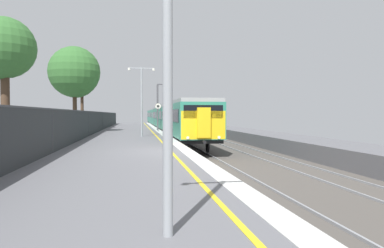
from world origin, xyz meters
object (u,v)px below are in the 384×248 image
at_px(speed_limit_sign, 158,113).
at_px(background_tree_back, 81,85).
at_px(signal_gantry, 160,101).
at_px(background_tree_right, 2,51).
at_px(platform_lamp_mid, 141,95).
at_px(background_tree_left, 75,68).
at_px(commuter_train_at_platform, 164,117).
at_px(platform_lamp_near, 167,7).
at_px(background_tree_centre, 75,74).

relative_size(speed_limit_sign, background_tree_back, 0.40).
xyz_separation_m(signal_gantry, background_tree_right, (-9.10, -18.04, 1.80)).
bearing_deg(background_tree_back, speed_limit_sign, -51.34).
bearing_deg(background_tree_back, platform_lamp_mid, -69.30).
xyz_separation_m(signal_gantry, background_tree_left, (-9.17, 3.91, 3.74)).
height_order(commuter_train_at_platform, platform_lamp_near, platform_lamp_near).
relative_size(platform_lamp_mid, background_tree_left, 0.60).
bearing_deg(platform_lamp_mid, platform_lamp_near, -90.00).
bearing_deg(background_tree_centre, background_tree_left, 99.09).
distance_m(platform_lamp_near, background_tree_right, 16.00).
xyz_separation_m(background_tree_left, background_tree_centre, (1.03, -6.42, -1.34)).
height_order(commuter_train_at_platform, platform_lamp_mid, platform_lamp_mid).
distance_m(commuter_train_at_platform, speed_limit_sign, 16.50).
bearing_deg(platform_lamp_near, platform_lamp_mid, 90.00).
height_order(platform_lamp_mid, background_tree_left, background_tree_left).
bearing_deg(platform_lamp_mid, background_tree_left, 116.48).
bearing_deg(background_tree_left, speed_limit_sign, -36.08).
bearing_deg(signal_gantry, background_tree_centre, -162.81).
distance_m(signal_gantry, platform_lamp_near, 32.38).
relative_size(speed_limit_sign, background_tree_centre, 0.35).
height_order(speed_limit_sign, platform_lamp_mid, platform_lamp_mid).
bearing_deg(background_tree_left, commuter_train_at_platform, 43.18).
xyz_separation_m(signal_gantry, platform_lamp_mid, (-2.09, -10.30, 0.07)).
relative_size(signal_gantry, background_tree_back, 0.71).
bearing_deg(platform_lamp_near, commuter_train_at_platform, 85.59).
height_order(commuter_train_at_platform, background_tree_centre, background_tree_centre).
bearing_deg(background_tree_centre, signal_gantry, 17.19).
bearing_deg(speed_limit_sign, commuter_train_at_platform, 83.57).
height_order(background_tree_left, background_tree_back, background_tree_left).
bearing_deg(platform_lamp_near, background_tree_right, 116.14).
xyz_separation_m(signal_gantry, platform_lamp_near, (-2.09, -32.32, 0.07)).
xyz_separation_m(platform_lamp_mid, background_tree_centre, (-6.05, 7.78, 2.32)).
relative_size(background_tree_right, background_tree_back, 0.96).
bearing_deg(speed_limit_sign, background_tree_left, 143.92).
height_order(signal_gantry, platform_lamp_mid, platform_lamp_mid).
xyz_separation_m(background_tree_centre, background_tree_right, (-0.96, -15.52, -0.59)).
distance_m(commuter_train_at_platform, background_tree_right, 33.82).
xyz_separation_m(platform_lamp_near, background_tree_back, (-7.12, 40.86, 2.13)).
relative_size(signal_gantry, background_tree_right, 0.74).
distance_m(platform_lamp_mid, background_tree_left, 16.28).
bearing_deg(background_tree_right, signal_gantry, 63.23).
height_order(platform_lamp_near, background_tree_centre, background_tree_centre).
distance_m(background_tree_centre, background_tree_right, 15.56).
distance_m(commuter_train_at_platform, background_tree_back, 12.58).
bearing_deg(background_tree_left, background_tree_centre, -80.91).
relative_size(background_tree_centre, background_tree_back, 1.17).
bearing_deg(commuter_train_at_platform, signal_gantry, -96.03).
bearing_deg(speed_limit_sign, platform_lamp_near, -93.29).
distance_m(speed_limit_sign, background_tree_right, 18.08).
distance_m(signal_gantry, speed_limit_sign, 2.83).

